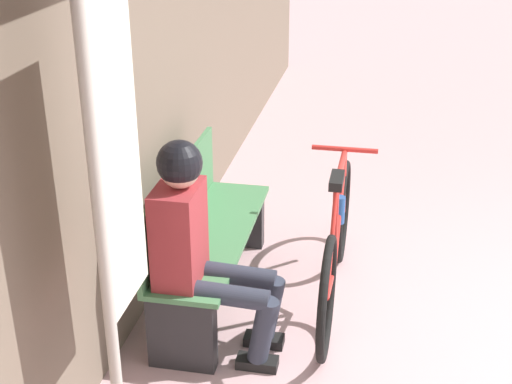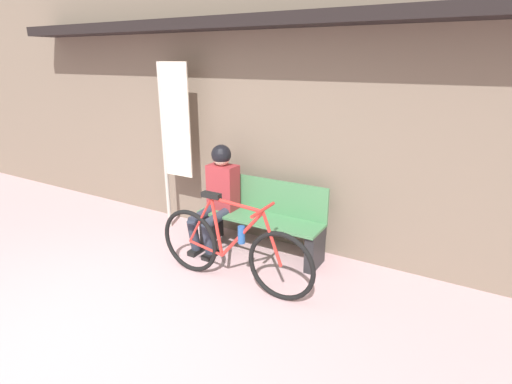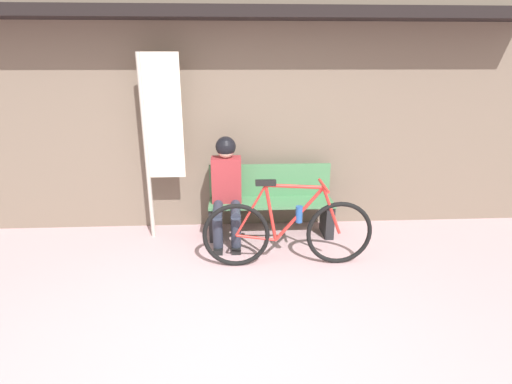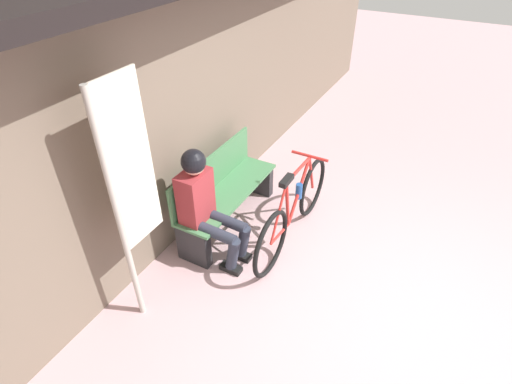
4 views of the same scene
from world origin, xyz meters
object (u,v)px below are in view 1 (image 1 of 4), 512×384
person_seated (199,238)px  banner_pole (113,185)px  bicycle (336,245)px  park_bench_near (205,241)px

person_seated → banner_pole: (-0.74, 0.12, 0.61)m
bicycle → person_seated: size_ratio=1.43×
person_seated → banner_pole: banner_pole is taller
bicycle → person_seated: (-0.63, 0.66, 0.32)m
park_bench_near → banner_pole: size_ratio=0.69×
park_bench_near → banner_pole: (-1.26, 0.00, 0.92)m
park_bench_near → banner_pole: 1.56m
park_bench_near → banner_pole: bearing=179.9°
park_bench_near → person_seated: size_ratio=1.21×
banner_pole → bicycle: bearing=-29.5°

